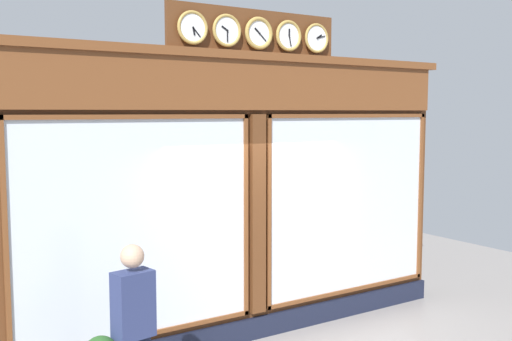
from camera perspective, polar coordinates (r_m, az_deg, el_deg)
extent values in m
cube|color=#5B3319|center=(7.63, -0.62, -2.91)|extent=(6.18, 0.30, 3.52)
cube|color=#191E33|center=(7.90, 0.08, -14.76)|extent=(6.18, 0.08, 0.28)
cube|color=brown|center=(7.39, 0.17, 8.13)|extent=(6.06, 0.08, 0.61)
cube|color=brown|center=(7.44, 0.09, 10.85)|extent=(6.31, 0.20, 0.10)
cube|color=silver|center=(8.47, 9.00, -3.17)|extent=(2.74, 0.02, 2.41)
cube|color=brown|center=(8.36, 9.22, 5.18)|extent=(2.84, 0.04, 0.05)
cube|color=brown|center=(8.73, 8.96, -11.20)|extent=(2.84, 0.04, 0.05)
cube|color=brown|center=(9.44, 15.37, -2.40)|extent=(0.05, 0.04, 2.51)
cube|color=brown|center=(7.60, 1.25, -4.11)|extent=(0.05, 0.04, 2.51)
cube|color=silver|center=(6.80, -11.13, -5.38)|extent=(2.74, 0.02, 2.41)
cube|color=brown|center=(6.66, -11.26, 5.05)|extent=(2.84, 0.04, 0.05)
cube|color=brown|center=(7.12, -10.87, -15.18)|extent=(2.84, 0.04, 0.05)
cube|color=brown|center=(6.40, -22.78, -6.40)|extent=(0.05, 0.04, 2.51)
cube|color=brown|center=(7.41, -0.99, -4.36)|extent=(0.05, 0.04, 2.51)
cube|color=#5B3319|center=(7.51, 0.13, -4.23)|extent=(0.20, 0.10, 2.51)
cube|color=#5B3319|center=(7.50, -0.09, 12.90)|extent=(2.38, 0.06, 0.59)
cylinder|color=white|center=(7.96, 5.79, 12.45)|extent=(0.32, 0.02, 0.32)
torus|color=#B79347|center=(7.96, 5.81, 12.45)|extent=(0.38, 0.04, 0.38)
cube|color=black|center=(7.97, 6.07, 12.60)|extent=(0.08, 0.01, 0.06)
cube|color=black|center=(7.99, 6.24, 12.54)|extent=(0.13, 0.01, 0.05)
sphere|color=black|center=(7.94, 5.88, 12.46)|extent=(0.02, 0.02, 0.02)
cylinder|color=white|center=(7.69, 3.12, 12.71)|extent=(0.32, 0.02, 0.32)
torus|color=#B79347|center=(7.68, 3.14, 12.71)|extent=(0.39, 0.04, 0.39)
cube|color=black|center=(7.68, 3.20, 13.04)|extent=(0.02, 0.01, 0.09)
cube|color=black|center=(7.68, 3.28, 12.23)|extent=(0.04, 0.01, 0.13)
sphere|color=black|center=(7.67, 3.21, 12.72)|extent=(0.02, 0.02, 0.02)
cylinder|color=white|center=(7.43, 0.26, 12.96)|extent=(0.32, 0.02, 0.32)
torus|color=#B79347|center=(7.43, 0.28, 12.97)|extent=(0.40, 0.05, 0.40)
cube|color=black|center=(7.41, 0.11, 13.21)|extent=(0.08, 0.01, 0.07)
cube|color=black|center=(7.44, 0.65, 12.60)|extent=(0.11, 0.01, 0.10)
sphere|color=black|center=(7.42, 0.34, 12.98)|extent=(0.02, 0.02, 0.02)
cylinder|color=white|center=(7.20, -2.81, 13.20)|extent=(0.32, 0.02, 0.32)
torus|color=#B79347|center=(7.19, -2.79, 13.20)|extent=(0.39, 0.04, 0.39)
cube|color=black|center=(7.17, -3.01, 13.40)|extent=(0.08, 0.01, 0.06)
cube|color=black|center=(7.17, -2.74, 12.68)|extent=(0.01, 0.01, 0.13)
sphere|color=black|center=(7.18, -2.73, 13.22)|extent=(0.02, 0.02, 0.02)
cylinder|color=white|center=(6.98, -6.08, 13.41)|extent=(0.32, 0.02, 0.32)
torus|color=#B79347|center=(6.98, -6.06, 13.41)|extent=(0.39, 0.04, 0.39)
cube|color=black|center=(6.97, -5.95, 13.08)|extent=(0.04, 0.01, 0.09)
cube|color=black|center=(6.98, -5.68, 13.00)|extent=(0.10, 0.01, 0.11)
sphere|color=black|center=(6.97, -6.01, 13.43)|extent=(0.02, 0.02, 0.02)
cube|color=navy|center=(5.73, -11.64, -12.40)|extent=(0.39, 0.27, 0.62)
sphere|color=tan|center=(5.61, -11.73, -8.02)|extent=(0.22, 0.22, 0.22)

